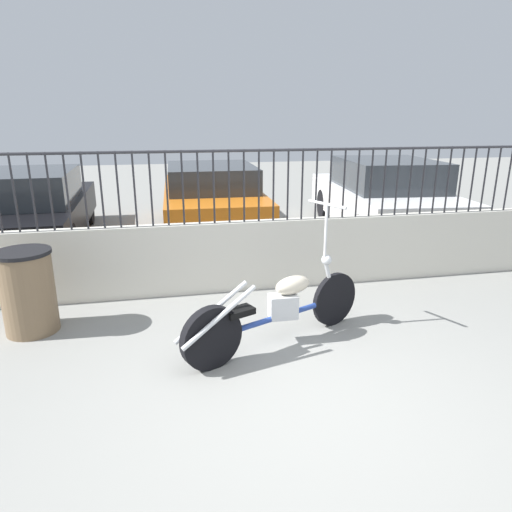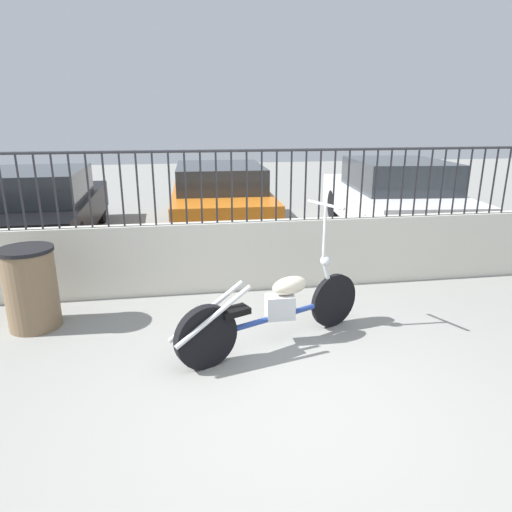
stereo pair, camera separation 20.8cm
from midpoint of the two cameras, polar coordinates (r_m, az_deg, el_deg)
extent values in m
plane|color=gray|center=(3.83, 6.60, -18.32)|extent=(40.00, 40.00, 0.00)
cube|color=beige|center=(5.99, -0.12, 0.05)|extent=(10.87, 0.18, 0.92)
cylinder|color=#2D2D33|center=(6.04, -28.22, 7.07)|extent=(0.02, 0.02, 0.91)
cylinder|color=#2D2D33|center=(5.99, -26.49, 7.23)|extent=(0.02, 0.02, 0.91)
cylinder|color=#2D2D33|center=(5.93, -24.72, 7.38)|extent=(0.02, 0.02, 0.91)
cylinder|color=#2D2D33|center=(5.88, -22.92, 7.53)|extent=(0.02, 0.02, 0.91)
cylinder|color=#2D2D33|center=(5.84, -21.09, 7.67)|extent=(0.02, 0.02, 0.91)
cylinder|color=#2D2D33|center=(5.81, -19.23, 7.81)|extent=(0.02, 0.02, 0.91)
cylinder|color=#2D2D33|center=(5.78, -17.35, 7.94)|extent=(0.02, 0.02, 0.91)
cylinder|color=#2D2D33|center=(5.75, -15.46, 8.06)|extent=(0.02, 0.02, 0.91)
cylinder|color=#2D2D33|center=(5.74, -13.55, 8.18)|extent=(0.02, 0.02, 0.91)
cylinder|color=#2D2D33|center=(5.73, -11.63, 8.29)|extent=(0.02, 0.02, 0.91)
cylinder|color=#2D2D33|center=(5.72, -9.70, 8.38)|extent=(0.02, 0.02, 0.91)
cylinder|color=#2D2D33|center=(5.72, -7.77, 8.47)|extent=(0.02, 0.02, 0.91)
cylinder|color=#2D2D33|center=(5.73, -5.85, 8.55)|extent=(0.02, 0.02, 0.91)
cylinder|color=#2D2D33|center=(5.75, -3.93, 8.62)|extent=(0.02, 0.02, 0.91)
cylinder|color=#2D2D33|center=(5.77, -2.02, 8.68)|extent=(0.02, 0.02, 0.91)
cylinder|color=#2D2D33|center=(5.79, -0.13, 8.73)|extent=(0.02, 0.02, 0.91)
cylinder|color=#2D2D33|center=(5.83, 1.75, 8.77)|extent=(0.02, 0.02, 0.91)
cylinder|color=#2D2D33|center=(5.87, 3.60, 8.80)|extent=(0.02, 0.02, 0.91)
cylinder|color=#2D2D33|center=(5.91, 5.42, 8.82)|extent=(0.02, 0.02, 0.91)
cylinder|color=#2D2D33|center=(5.96, 7.22, 8.83)|extent=(0.02, 0.02, 0.91)
cylinder|color=#2D2D33|center=(6.02, 8.98, 8.84)|extent=(0.02, 0.02, 0.91)
cylinder|color=#2D2D33|center=(6.08, 10.71, 8.83)|extent=(0.02, 0.02, 0.91)
cylinder|color=#2D2D33|center=(6.15, 12.41, 8.82)|extent=(0.02, 0.02, 0.91)
cylinder|color=#2D2D33|center=(6.22, 14.06, 8.80)|extent=(0.02, 0.02, 0.91)
cylinder|color=#2D2D33|center=(6.30, 15.68, 8.78)|extent=(0.02, 0.02, 0.91)
cylinder|color=#2D2D33|center=(6.38, 17.25, 8.74)|extent=(0.02, 0.02, 0.91)
cylinder|color=#2D2D33|center=(6.47, 18.79, 8.71)|extent=(0.02, 0.02, 0.91)
cylinder|color=#2D2D33|center=(6.56, 20.28, 8.66)|extent=(0.02, 0.02, 0.91)
cylinder|color=#2D2D33|center=(6.65, 21.73, 8.62)|extent=(0.02, 0.02, 0.91)
cylinder|color=#2D2D33|center=(6.75, 23.13, 8.57)|extent=(0.02, 0.02, 0.91)
cylinder|color=#2D2D33|center=(6.85, 24.50, 8.51)|extent=(0.02, 0.02, 0.91)
cylinder|color=#2D2D33|center=(6.96, 25.82, 8.46)|extent=(0.02, 0.02, 0.91)
cylinder|color=#2D2D33|center=(7.07, 27.11, 8.40)|extent=(0.02, 0.02, 0.91)
cylinder|color=#2D2D33|center=(7.19, 28.35, 8.34)|extent=(0.02, 0.02, 0.91)
cylinder|color=#2D2D33|center=(7.30, 29.55, 8.27)|extent=(0.02, 0.02, 0.91)
cylinder|color=#2D2D33|center=(5.75, -0.13, 13.05)|extent=(10.87, 0.04, 0.04)
cylinder|color=black|center=(5.06, 10.87, -5.48)|extent=(0.56, 0.30, 0.59)
cylinder|color=black|center=(4.21, -4.83, -10.08)|extent=(0.59, 0.33, 0.61)
cylinder|color=navy|center=(4.59, 3.80, -7.64)|extent=(1.33, 0.64, 0.06)
cube|color=silver|center=(4.58, 4.32, -6.35)|extent=(0.28, 0.18, 0.24)
ellipsoid|color=beige|center=(4.57, 5.57, -3.71)|extent=(0.45, 0.35, 0.18)
cube|color=black|center=(4.26, -1.33, -6.94)|extent=(0.32, 0.26, 0.06)
cylinder|color=silver|center=(4.91, 10.28, -3.03)|extent=(0.22, 0.13, 0.51)
sphere|color=silver|center=(4.80, 9.90, -0.59)|extent=(0.11, 0.11, 0.11)
cylinder|color=silver|center=(4.70, 9.82, 2.90)|extent=(0.03, 0.03, 0.57)
cylinder|color=silver|center=(4.64, 10.00, 6.31)|extent=(0.24, 0.49, 0.03)
cylinder|color=silver|center=(4.08, -3.80, -7.53)|extent=(0.73, 0.36, 0.44)
cylinder|color=silver|center=(4.19, -4.76, -6.86)|extent=(0.73, 0.36, 0.44)
cylinder|color=brown|center=(5.42, -25.31, -3.87)|extent=(0.54, 0.54, 0.86)
cylinder|color=black|center=(5.29, -25.92, 0.70)|extent=(0.56, 0.56, 0.04)
cylinder|color=black|center=(10.75, -27.39, 5.00)|extent=(0.13, 0.64, 0.64)
cylinder|color=black|center=(10.40, -18.22, 5.71)|extent=(0.13, 0.64, 0.64)
cylinder|color=black|center=(7.69, -20.45, 1.72)|extent=(0.13, 0.64, 0.64)
cube|color=black|center=(9.16, -24.65, 4.85)|extent=(1.99, 4.58, 0.56)
cube|color=#2D3338|center=(8.86, -25.39, 7.98)|extent=(1.73, 2.23, 0.53)
cylinder|color=black|center=(10.36, -8.95, 6.32)|extent=(0.13, 0.64, 0.64)
cylinder|color=black|center=(10.46, 0.14, 6.62)|extent=(0.13, 0.64, 0.64)
cylinder|color=black|center=(7.77, -9.23, 2.74)|extent=(0.13, 0.64, 0.64)
cylinder|color=black|center=(7.89, 2.78, 3.16)|extent=(0.13, 0.64, 0.64)
cube|color=orange|center=(9.03, -3.90, 6.53)|extent=(1.87, 4.33, 0.66)
cube|color=#2D3338|center=(8.73, -3.87, 9.84)|extent=(1.63, 2.10, 0.44)
cylinder|color=black|center=(10.47, 10.13, 6.37)|extent=(0.18, 0.65, 0.64)
cylinder|color=black|center=(10.99, 18.78, 6.23)|extent=(0.18, 0.65, 0.64)
cylinder|color=black|center=(7.90, 14.60, 2.63)|extent=(0.18, 0.65, 0.64)
cylinder|color=black|center=(8.57, 25.43, 2.62)|extent=(0.18, 0.65, 0.64)
cube|color=silver|center=(9.38, 17.16, 6.21)|extent=(2.25, 4.57, 0.66)
cube|color=#2D3338|center=(9.09, 17.97, 9.64)|extent=(1.83, 2.27, 0.54)
camera|label=1|loc=(0.10, -88.84, 0.35)|focal=32.00mm
camera|label=2|loc=(0.10, 91.16, -0.35)|focal=32.00mm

